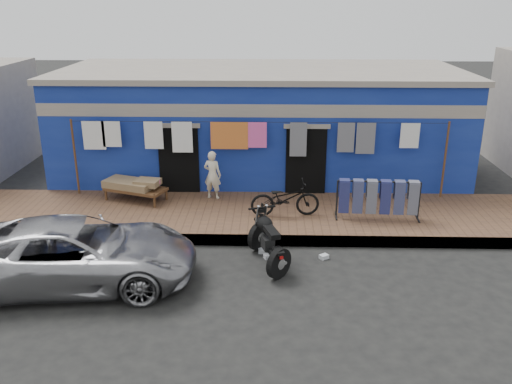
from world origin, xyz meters
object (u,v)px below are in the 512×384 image
bicycle (285,195)px  motorcycle (269,239)px  car (75,252)px  jeans_rack (378,199)px  seated_person (212,175)px  charpoy (136,190)px

bicycle → motorcycle: bearing=163.5°
car → jeans_rack: size_ratio=2.28×
car → motorcycle: size_ratio=2.63×
motorcycle → jeans_rack: 3.35m
seated_person → bicycle: size_ratio=0.78×
motorcycle → charpoy: bearing=121.0°
seated_person → jeans_rack: 4.40m
seated_person → motorcycle: size_ratio=0.72×
charpoy → jeans_rack: 6.36m
car → bicycle: (4.20, 3.08, 0.12)m
bicycle → jeans_rack: bicycle is taller
bicycle → jeans_rack: (2.27, -0.09, -0.04)m
seated_person → bicycle: seated_person is taller
car → jeans_rack: 7.13m
seated_person → jeans_rack: bearing=179.4°
motorcycle → jeans_rack: (2.67, 2.01, 0.20)m
charpoy → bicycle: bearing=-14.1°
bicycle → jeans_rack: bearing=-98.2°
bicycle → motorcycle: size_ratio=0.93×
car → seated_person: seated_person is taller
car → charpoy: size_ratio=2.57×
car → charpoy: 4.09m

